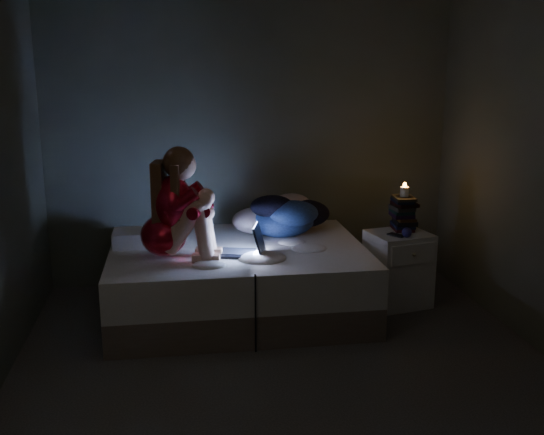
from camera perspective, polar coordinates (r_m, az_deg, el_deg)
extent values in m
cube|color=#2D2B2A|center=(4.29, 1.42, -13.80)|extent=(3.60, 3.80, 0.02)
cube|color=#555751|center=(5.73, -1.90, 6.98)|extent=(3.60, 0.02, 2.60)
cube|color=#555751|center=(2.07, 11.07, -5.41)|extent=(3.60, 0.02, 2.60)
cube|color=silver|center=(5.20, -11.73, -1.77)|extent=(0.42, 0.30, 0.12)
cube|color=silver|center=(5.40, 11.19, -4.51)|extent=(0.54, 0.50, 0.62)
cylinder|color=beige|center=(5.34, 11.77, 2.45)|extent=(0.07, 0.07, 0.08)
cube|color=black|center=(5.22, 10.83, -1.52)|extent=(0.12, 0.16, 0.01)
sphere|color=navy|center=(5.17, 11.65, -1.33)|extent=(0.08, 0.08, 0.08)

